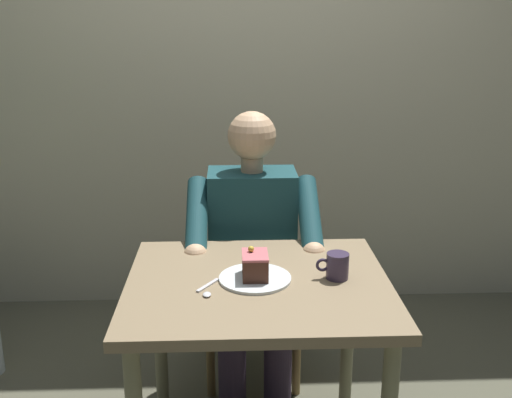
# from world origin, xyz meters

# --- Properties ---
(cafe_rear_panel) EXTENTS (6.40, 0.12, 3.00)m
(cafe_rear_panel) POSITION_xyz_m (0.00, -1.39, 1.50)
(cafe_rear_panel) COLOR beige
(cafe_rear_panel) RESTS_ON ground
(dining_table) EXTENTS (0.86, 0.74, 0.72)m
(dining_table) POSITION_xyz_m (0.00, 0.00, 0.62)
(dining_table) COLOR #806C4E
(dining_table) RESTS_ON ground
(chair) EXTENTS (0.42, 0.42, 0.89)m
(chair) POSITION_xyz_m (0.00, -0.66, 0.48)
(chair) COLOR olive
(chair) RESTS_ON ground
(seated_person) EXTENTS (0.53, 0.58, 1.18)m
(seated_person) POSITION_xyz_m (0.00, -0.49, 0.61)
(seated_person) COLOR #194247
(seated_person) RESTS_ON ground
(dessert_plate) EXTENTS (0.24, 0.24, 0.01)m
(dessert_plate) POSITION_xyz_m (0.01, -0.01, 0.72)
(dessert_plate) COLOR white
(dessert_plate) RESTS_ON dining_table
(cake_slice) EXTENTS (0.08, 0.11, 0.10)m
(cake_slice) POSITION_xyz_m (0.01, -0.01, 0.77)
(cake_slice) COLOR #47261B
(cake_slice) RESTS_ON dessert_plate
(coffee_cup) EXTENTS (0.11, 0.07, 0.09)m
(coffee_cup) POSITION_xyz_m (-0.26, -0.01, 0.76)
(coffee_cup) COLOR #362B43
(coffee_cup) RESTS_ON dining_table
(dessert_spoon) EXTENTS (0.07, 0.14, 0.01)m
(dessert_spoon) POSITION_xyz_m (0.16, 0.07, 0.72)
(dessert_spoon) COLOR silver
(dessert_spoon) RESTS_ON dining_table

